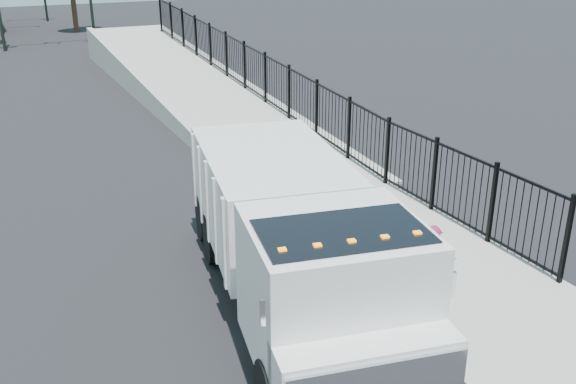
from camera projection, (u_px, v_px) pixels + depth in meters
name	position (u px, v px, depth m)	size (l,w,h in m)	color
ground	(349.00, 281.00, 12.76)	(120.00, 120.00, 0.00)	black
sidewalk	(495.00, 304.00, 11.85)	(3.55, 12.00, 0.12)	#9E998E
curb	(409.00, 329.00, 11.06)	(0.30, 12.00, 0.16)	#ADAAA3
ramp	(196.00, 99.00, 26.97)	(3.95, 24.00, 1.70)	#9E998E
iron_fence	(265.00, 94.00, 23.88)	(0.10, 28.00, 1.80)	black
truck	(296.00, 237.00, 11.14)	(3.92, 8.24, 2.71)	black
worker	(430.00, 269.00, 11.21)	(0.62, 0.41, 1.70)	maroon
debris	(451.00, 255.00, 13.45)	(0.29, 0.29, 0.07)	silver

